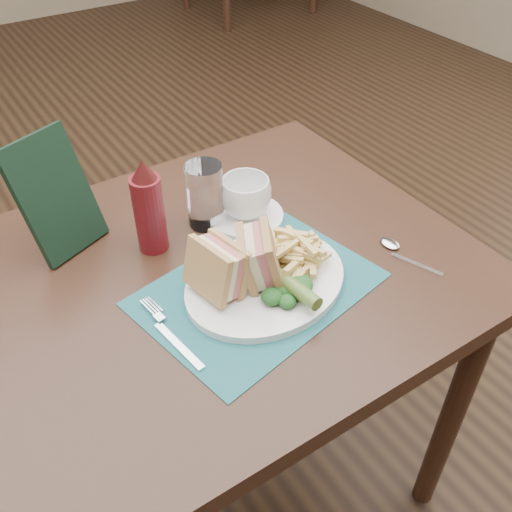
{
  "coord_description": "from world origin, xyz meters",
  "views": [
    {
      "loc": [
        -0.37,
        -1.19,
        1.43
      ],
      "look_at": [
        0.04,
        -0.56,
        0.8
      ],
      "focal_mm": 40.0,
      "sensor_mm": 36.0,
      "label": 1
    }
  ],
  "objects": [
    {
      "name": "saucer",
      "position": [
        0.12,
        -0.41,
        0.76
      ],
      "size": [
        0.19,
        0.19,
        0.01
      ],
      "primitive_type": "cylinder",
      "rotation": [
        0.0,
        0.0,
        -0.29
      ],
      "color": "white",
      "rests_on": "table_main"
    },
    {
      "name": "placemat",
      "position": [
        0.02,
        -0.59,
        0.75
      ],
      "size": [
        0.44,
        0.35,
        0.0
      ],
      "primitive_type": "cube",
      "rotation": [
        0.0,
        0.0,
        0.19
      ],
      "color": "#1C5459",
      "rests_on": "table_main"
    },
    {
      "name": "sandwich_half_a",
      "position": [
        -0.06,
        -0.58,
        0.82
      ],
      "size": [
        0.09,
        0.11,
        0.1
      ],
      "primitive_type": null,
      "rotation": [
        0.0,
        0.24,
        0.19
      ],
      "color": "tan",
      "rests_on": "plate"
    },
    {
      "name": "pickle_spear",
      "position": [
        0.05,
        -0.65,
        0.79
      ],
      "size": [
        0.04,
        0.12,
        0.03
      ],
      "primitive_type": "cylinder",
      "rotation": [
        1.54,
        0.0,
        0.1
      ],
      "color": "#456024",
      "rests_on": "plate"
    },
    {
      "name": "fork",
      "position": [
        -0.15,
        -0.61,
        0.76
      ],
      "size": [
        0.06,
        0.17,
        0.01
      ],
      "primitive_type": null,
      "rotation": [
        0.0,
        0.0,
        0.13
      ],
      "color": "silver",
      "rests_on": "placemat"
    },
    {
      "name": "fries_pile",
      "position": [
        0.1,
        -0.59,
        0.8
      ],
      "size": [
        0.18,
        0.2,
        0.06
      ],
      "primitive_type": null,
      "color": "#D9BB6C",
      "rests_on": "plate"
    },
    {
      "name": "floor",
      "position": [
        0.0,
        0.0,
        0.0
      ],
      "size": [
        7.0,
        7.0,
        0.0
      ],
      "primitive_type": "plane",
      "color": "black",
      "rests_on": "ground"
    },
    {
      "name": "sandwich_half_b",
      "position": [
        0.01,
        -0.58,
        0.82
      ],
      "size": [
        0.11,
        0.12,
        0.1
      ],
      "primitive_type": null,
      "rotation": [
        0.0,
        -0.24,
        -0.5
      ],
      "color": "tan",
      "rests_on": "plate"
    },
    {
      "name": "ketchup_bottle",
      "position": [
        -0.08,
        -0.39,
        0.84
      ],
      "size": [
        0.07,
        0.07,
        0.19
      ],
      "primitive_type": null,
      "rotation": [
        0.0,
        0.0,
        -0.34
      ],
      "color": "#5A0F15",
      "rests_on": "table_main"
    },
    {
      "name": "kale_garnish",
      "position": [
        0.05,
        -0.65,
        0.78
      ],
      "size": [
        0.11,
        0.08,
        0.03
      ],
      "primitive_type": null,
      "color": "#163C18",
      "rests_on": "plate"
    },
    {
      "name": "spoon",
      "position": [
        0.3,
        -0.67,
        0.76
      ],
      "size": [
        0.08,
        0.15,
        0.01
      ],
      "primitive_type": null,
      "rotation": [
        0.0,
        0.0,
        0.36
      ],
      "color": "silver",
      "rests_on": "table_main"
    },
    {
      "name": "plate",
      "position": [
        0.04,
        -0.59,
        0.76
      ],
      "size": [
        0.34,
        0.29,
        0.01
      ],
      "primitive_type": null,
      "rotation": [
        0.0,
        0.0,
        0.18
      ],
      "color": "white",
      "rests_on": "placemat"
    },
    {
      "name": "check_presenter",
      "position": [
        -0.21,
        -0.29,
        0.86
      ],
      "size": [
        0.16,
        0.13,
        0.22
      ],
      "primitive_type": "cube",
      "rotation": [
        -0.31,
        0.0,
        0.39
      ],
      "color": "black",
      "rests_on": "table_main"
    },
    {
      "name": "coffee_cup",
      "position": [
        0.12,
        -0.41,
        0.8
      ],
      "size": [
        0.14,
        0.14,
        0.08
      ],
      "primitive_type": "imported",
      "rotation": [
        0.0,
        0.0,
        0.56
      ],
      "color": "white",
      "rests_on": "saucer"
    },
    {
      "name": "drinking_glass",
      "position": [
        0.04,
        -0.38,
        0.81
      ],
      "size": [
        0.07,
        0.07,
        0.13
      ],
      "primitive_type": "cylinder",
      "rotation": [
        0.0,
        0.0,
        0.03
      ],
      "color": "white",
      "rests_on": "table_main"
    },
    {
      "name": "table_main",
      "position": [
        0.0,
        -0.5,
        0.38
      ],
      "size": [
        0.9,
        0.75,
        0.75
      ],
      "primitive_type": null,
      "color": "black",
      "rests_on": "ground"
    }
  ]
}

